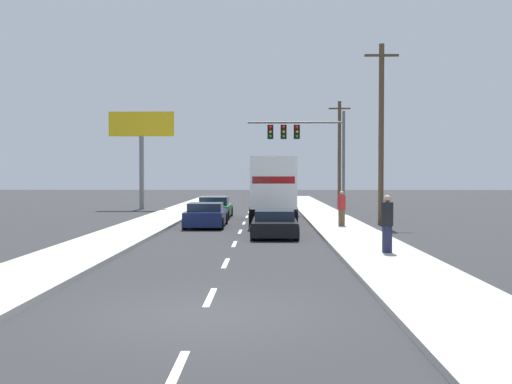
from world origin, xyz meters
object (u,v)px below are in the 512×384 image
Objects in this scene: box_truck at (273,186)px; pedestrian_near_corner at (342,208)px; car_green at (215,208)px; utility_pole_mid at (381,132)px; roadside_billboard at (141,137)px; traffic_signal_mast at (300,139)px; car_black at (274,224)px; car_navy at (206,216)px; utility_pole_far at (339,153)px; pedestrian_mid_block at (387,224)px.

pedestrian_near_corner is at bearing -46.76° from box_truck.
utility_pole_mid is (9.23, -4.88, 4.32)m from car_green.
car_green is 0.59× the size of roadside_billboard.
pedestrian_near_corner is (6.89, -7.05, 0.40)m from car_green.
car_green is at bearing -141.17° from traffic_signal_mast.
utility_pole_mid is at bearing 46.21° from car_black.
car_navy is at bearing -141.77° from box_truck.
car_black is at bearing -103.42° from utility_pole_far.
pedestrian_mid_block is (3.53, -13.78, -0.96)m from box_truck.
box_truck is 6.52m from utility_pole_mid.
box_truck is 0.80× the size of utility_pole_mid.
utility_pole_far reaches higher than pedestrian_mid_block.
car_navy is 0.64× the size of traffic_signal_mast.
car_black is (3.51, -10.84, -0.06)m from car_green.
traffic_signal_mast is at bearing 112.07° from utility_pole_mid.
pedestrian_near_corner is at bearing 48.32° from car_black.
utility_pole_far is 5.07× the size of pedestrian_near_corner.
car_black is at bearing -97.31° from traffic_signal_mast.
utility_pole_far is at bearing 12.37° from roadside_billboard.
pedestrian_mid_block is at bearing -94.05° from utility_pole_far.
pedestrian_mid_block is (13.58, -26.91, -4.48)m from roadside_billboard.
car_black is 0.51× the size of utility_pole_far.
pedestrian_near_corner reaches higher than car_black.
traffic_signal_mast is 12.26m from pedestrian_near_corner.
utility_pole_far is 1.16× the size of roadside_billboard.
car_green is 9.87m from pedestrian_near_corner.
roadside_billboard is (-6.51, 9.64, 4.96)m from car_green.
car_green is at bearing -55.97° from roadside_billboard.
utility_pole_mid is at bearing -13.69° from box_truck.
roadside_billboard is at bearing 112.59° from car_navy.
car_navy is 0.51× the size of utility_pole_far.
utility_pole_mid reaches higher than utility_pole_far.
car_navy is 10.21m from utility_pole_mid.
utility_pole_mid is (3.76, -9.28, -0.23)m from traffic_signal_mast.
car_green is 2.40× the size of pedestrian_mid_block.
roadside_billboard is (-10.02, 20.48, 5.02)m from car_black.
pedestrian_mid_block reaches higher than car_black.
utility_pole_far is (9.23, 13.09, 3.91)m from car_green.
traffic_signal_mast reaches higher than car_green.
utility_pole_far is at bearing 64.68° from car_navy.
roadside_billboard is at bearing 127.44° from box_truck.
roadside_billboard reaches higher than box_truck.
utility_pole_mid reaches higher than box_truck.
pedestrian_near_corner reaches higher than car_navy.
roadside_billboard is (-10.05, 13.13, 3.52)m from box_truck.
pedestrian_near_corner is 0.92× the size of pedestrian_mid_block.
pedestrian_mid_block is at bearing -67.73° from car_green.
car_black is 24.93m from utility_pole_far.
utility_pole_far reaches higher than car_black.
pedestrian_near_corner is at bearing -96.61° from utility_pole_far.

